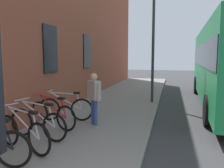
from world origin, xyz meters
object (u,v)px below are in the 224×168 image
object	(u,v)px
bicycle_nearest_sign	(52,115)
street_lamp	(153,31)
bicycle_by_door	(23,133)
bicycle_beside_lamp	(66,109)
pedestrian_near_bus	(94,94)
bicycle_far_end	(38,124)

from	to	relation	value
bicycle_nearest_sign	street_lamp	xyz separation A→B (m)	(4.58, -2.43, 2.73)
bicycle_by_door	street_lamp	distance (m)	7.12
bicycle_beside_lamp	pedestrian_near_bus	world-z (taller)	pedestrian_near_bus
bicycle_far_end	street_lamp	distance (m)	6.53
bicycle_far_end	bicycle_nearest_sign	distance (m)	0.87
bicycle_by_door	bicycle_far_end	xyz separation A→B (m)	(0.73, 0.10, 0.00)
bicycle_beside_lamp	pedestrian_near_bus	bearing A→B (deg)	-100.28
bicycle_far_end	pedestrian_near_bus	distance (m)	1.86
bicycle_by_door	bicycle_beside_lamp	distance (m)	2.42
bicycle_nearest_sign	street_lamp	world-z (taller)	street_lamp
bicycle_far_end	bicycle_beside_lamp	xyz separation A→B (m)	(1.69, 0.07, 0.00)
bicycle_nearest_sign	pedestrian_near_bus	size ratio (longest dim) A/B	1.10
bicycle_nearest_sign	street_lamp	distance (m)	5.86
bicycle_by_door	bicycle_nearest_sign	world-z (taller)	same
bicycle_far_end	bicycle_by_door	bearing A→B (deg)	-172.12
bicycle_nearest_sign	street_lamp	size ratio (longest dim) A/B	0.32
bicycle_nearest_sign	pedestrian_near_bus	bearing A→B (deg)	-58.53
bicycle_by_door	pedestrian_near_bus	bearing A→B (deg)	-20.88
bicycle_by_door	bicycle_beside_lamp	size ratio (longest dim) A/B	0.97
bicycle_beside_lamp	pedestrian_near_bus	distance (m)	1.17
bicycle_by_door	bicycle_beside_lamp	xyz separation A→B (m)	(2.41, 0.17, 0.00)
pedestrian_near_bus	bicycle_by_door	bearing A→B (deg)	159.12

